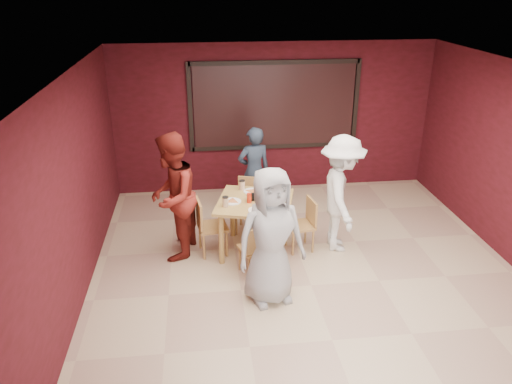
{
  "coord_description": "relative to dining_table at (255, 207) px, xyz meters",
  "views": [
    {
      "loc": [
        -1.42,
        -5.59,
        3.87
      ],
      "look_at": [
        -0.64,
        1.03,
        0.98
      ],
      "focal_mm": 35.0,
      "sensor_mm": 36.0,
      "label": 1
    }
  ],
  "objects": [
    {
      "name": "diner_left",
      "position": [
        -1.19,
        0.04,
        0.21
      ],
      "size": [
        0.91,
        1.06,
        1.89
      ],
      "primitive_type": "imported",
      "rotation": [
        0.0,
        0.0,
        -1.8
      ],
      "color": "maroon",
      "rests_on": "floor"
    },
    {
      "name": "chair_back",
      "position": [
        0.0,
        0.73,
        -0.23
      ],
      "size": [
        0.53,
        0.53,
        0.88
      ],
      "color": "#AF7E44",
      "rests_on": "floor"
    },
    {
      "name": "chair_left",
      "position": [
        -0.7,
        0.02,
        -0.23
      ],
      "size": [
        0.48,
        0.48,
        0.88
      ],
      "color": "#AF7E44",
      "rests_on": "floor"
    },
    {
      "name": "diner_back",
      "position": [
        0.14,
        1.33,
        0.05
      ],
      "size": [
        0.63,
        0.48,
        1.57
      ],
      "primitive_type": "imported",
      "rotation": [
        0.0,
        0.0,
        3.34
      ],
      "color": "#283648",
      "rests_on": "floor"
    },
    {
      "name": "dining_table",
      "position": [
        0.0,
        0.0,
        0.0
      ],
      "size": [
        1.3,
        1.3,
        0.99
      ],
      "color": "#B18B48",
      "rests_on": "floor"
    },
    {
      "name": "chair_front",
      "position": [
        -0.06,
        -0.68,
        -0.29
      ],
      "size": [
        0.48,
        0.48,
        0.79
      ],
      "color": "#AF7E44",
      "rests_on": "floor"
    },
    {
      "name": "diner_right",
      "position": [
        1.29,
        -0.03,
        0.16
      ],
      "size": [
        0.78,
        1.22,
        1.79
      ],
      "primitive_type": "imported",
      "rotation": [
        0.0,
        0.0,
        1.47
      ],
      "color": "white",
      "rests_on": "floor"
    },
    {
      "name": "diner_front",
      "position": [
        0.06,
        -1.24,
        0.17
      ],
      "size": [
        1.0,
        0.78,
        1.81
      ],
      "primitive_type": "imported",
      "rotation": [
        0.0,
        0.0,
        0.25
      ],
      "color": "#9E9E9E",
      "rests_on": "floor"
    },
    {
      "name": "chair_right",
      "position": [
        0.75,
        -0.02,
        -0.27
      ],
      "size": [
        0.45,
        0.45,
        0.81
      ],
      "color": "#AF7E44",
      "rests_on": "floor"
    },
    {
      "name": "window_blinds",
      "position": [
        0.65,
        2.42,
        0.92
      ],
      "size": [
        3.0,
        0.02,
        1.5
      ],
      "primitive_type": "cube",
      "color": "black"
    },
    {
      "name": "floor",
      "position": [
        0.65,
        -1.03,
        -0.73
      ],
      "size": [
        7.0,
        7.0,
        0.0
      ],
      "primitive_type": "plane",
      "color": "#CAB18C",
      "rests_on": "ground"
    }
  ]
}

